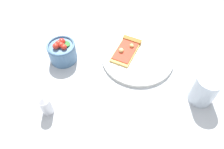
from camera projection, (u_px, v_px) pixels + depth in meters
name	position (u px, v px, depth m)	size (l,w,h in m)	color
ground_plane	(130.00, 62.00, 0.78)	(2.40, 2.40, 0.00)	#B2B7BC
plate	(137.00, 57.00, 0.79)	(0.27, 0.27, 0.01)	white
pizza_slice_main	(127.00, 49.00, 0.80)	(0.15, 0.10, 0.02)	#E5B256
salad_bowl	(62.00, 51.00, 0.76)	(0.10, 0.10, 0.09)	#4C7299
soda_glass	(204.00, 90.00, 0.65)	(0.08, 0.08, 0.10)	silver
pepper_shaker	(46.00, 105.00, 0.63)	(0.04, 0.04, 0.08)	silver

